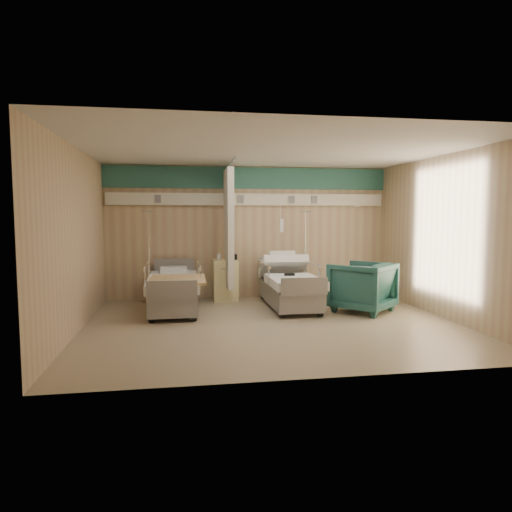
# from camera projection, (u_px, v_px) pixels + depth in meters

# --- Properties ---
(ground) EXTENTS (6.00, 5.00, 0.00)m
(ground) POSITION_uv_depth(u_px,v_px,m) (272.00, 324.00, 7.41)
(ground) COLOR tan
(ground) RESTS_ON ground
(room_walls) EXTENTS (6.04, 5.04, 2.82)m
(room_walls) POSITION_uv_depth(u_px,v_px,m) (268.00, 210.00, 7.49)
(room_walls) COLOR tan
(room_walls) RESTS_ON ground
(bed_right) EXTENTS (1.00, 2.16, 0.63)m
(bed_right) POSITION_uv_depth(u_px,v_px,m) (289.00, 291.00, 8.76)
(bed_right) COLOR white
(bed_right) RESTS_ON ground
(bed_left) EXTENTS (1.00, 2.16, 0.63)m
(bed_left) POSITION_uv_depth(u_px,v_px,m) (173.00, 294.00, 8.41)
(bed_left) COLOR white
(bed_left) RESTS_ON ground
(bedside_cabinet) EXTENTS (0.50, 0.48, 0.85)m
(bedside_cabinet) POSITION_uv_depth(u_px,v_px,m) (225.00, 280.00, 9.45)
(bedside_cabinet) COLOR #F5E499
(bedside_cabinet) RESTS_ON ground
(visitor_armchair) EXTENTS (1.41, 1.41, 0.92)m
(visitor_armchair) POSITION_uv_depth(u_px,v_px,m) (362.00, 287.00, 8.35)
(visitor_armchair) COLOR #21524C
(visitor_armchair) RESTS_ON ground
(waffle_blanket) EXTENTS (0.77, 0.78, 0.07)m
(waffle_blanket) POSITION_uv_depth(u_px,v_px,m) (362.00, 260.00, 8.30)
(waffle_blanket) COLOR white
(waffle_blanket) RESTS_ON visitor_armchair
(iv_stand_right) EXTENTS (0.33, 0.33, 1.85)m
(iv_stand_right) POSITION_uv_depth(u_px,v_px,m) (305.00, 281.00, 9.71)
(iv_stand_right) COLOR silver
(iv_stand_right) RESTS_ON ground
(iv_stand_left) EXTENTS (0.33, 0.33, 1.86)m
(iv_stand_left) POSITION_uv_depth(u_px,v_px,m) (150.00, 284.00, 9.16)
(iv_stand_left) COLOR silver
(iv_stand_left) RESTS_ON ground
(call_remote) EXTENTS (0.21, 0.12, 0.04)m
(call_remote) POSITION_uv_depth(u_px,v_px,m) (289.00, 274.00, 8.61)
(call_remote) COLOR black
(call_remote) RESTS_ON bed_right
(tan_blanket) EXTENTS (0.99, 1.23, 0.04)m
(tan_blanket) POSITION_uv_depth(u_px,v_px,m) (178.00, 280.00, 7.94)
(tan_blanket) COLOR tan
(tan_blanket) RESTS_ON bed_left
(toiletry_bag) EXTENTS (0.22, 0.14, 0.12)m
(toiletry_bag) POSITION_uv_depth(u_px,v_px,m) (232.00, 257.00, 9.42)
(toiletry_bag) COLOR black
(toiletry_bag) RESTS_ON bedside_cabinet
(white_cup) EXTENTS (0.10, 0.10, 0.12)m
(white_cup) POSITION_uv_depth(u_px,v_px,m) (219.00, 257.00, 9.34)
(white_cup) COLOR white
(white_cup) RESTS_ON bedside_cabinet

